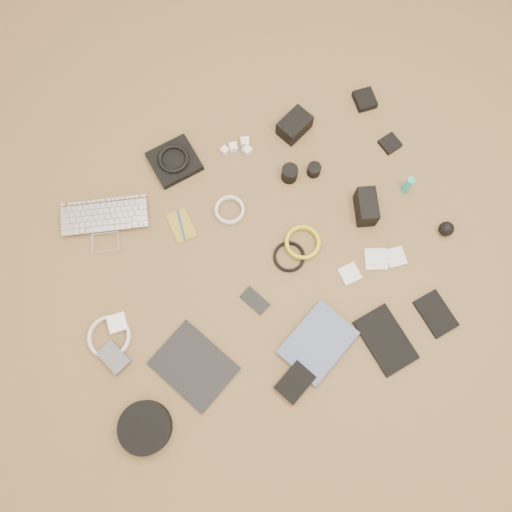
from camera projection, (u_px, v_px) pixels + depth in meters
name	position (u px, v px, depth m)	size (l,w,h in m)	color
room_shell	(253.00, 1.00, 0.62)	(4.04, 4.04, 2.58)	brown
laptop	(105.00, 228.00, 1.84)	(0.32, 0.22, 0.03)	#BBBBC0
headphone_pouch	(174.00, 161.00, 1.91)	(0.17, 0.16, 0.03)	black
headphones	(173.00, 159.00, 1.89)	(0.12, 0.12, 0.02)	black
charger_a	(233.00, 147.00, 1.93)	(0.03, 0.03, 0.03)	white
charger_b	(225.00, 150.00, 1.93)	(0.03, 0.03, 0.03)	white
charger_c	(245.00, 142.00, 1.94)	(0.03, 0.03, 0.03)	white
charger_d	(247.00, 150.00, 1.93)	(0.03, 0.03, 0.03)	white
dslr_camera	(294.00, 125.00, 1.93)	(0.12, 0.09, 0.07)	black
lens_pouch	(365.00, 100.00, 1.99)	(0.08, 0.09, 0.03)	black
notebook_olive	(182.00, 226.00, 1.86)	(0.08, 0.12, 0.01)	olive
pen_blue	(181.00, 225.00, 1.85)	(0.01, 0.01, 0.12)	#163CB5
cable_white_a	(230.00, 211.00, 1.87)	(0.11, 0.11, 0.01)	silver
lens_a	(290.00, 173.00, 1.88)	(0.06, 0.06, 0.07)	black
lens_b	(314.00, 170.00, 1.89)	(0.05, 0.05, 0.05)	black
card_reader	(390.00, 144.00, 1.94)	(0.07, 0.07, 0.02)	black
power_brick	(118.00, 323.00, 1.75)	(0.06, 0.06, 0.03)	white
cable_white_b	(110.00, 337.00, 1.74)	(0.15, 0.15, 0.01)	silver
cable_black	(289.00, 257.00, 1.82)	(0.12, 0.12, 0.01)	black
cable_yellow	(302.00, 243.00, 1.83)	(0.13, 0.13, 0.02)	gold
flash	(366.00, 207.00, 1.83)	(0.07, 0.12, 0.09)	black
lens_cleaner	(408.00, 185.00, 1.85)	(0.03, 0.03, 0.09)	#1BB5B2
battery_charger	(114.00, 357.00, 1.72)	(0.07, 0.10, 0.03)	#515156
tablet	(194.00, 366.00, 1.72)	(0.20, 0.26, 0.01)	black
phone	(255.00, 301.00, 1.78)	(0.05, 0.10, 0.01)	black
filter_case_left	(350.00, 274.00, 1.81)	(0.07, 0.07, 0.01)	silver
filter_case_mid	(376.00, 259.00, 1.82)	(0.08, 0.08, 0.01)	silver
filter_case_right	(395.00, 257.00, 1.82)	(0.07, 0.07, 0.01)	silver
air_blower	(446.00, 229.00, 1.83)	(0.06, 0.06, 0.06)	black
headphone_case	(145.00, 428.00, 1.65)	(0.18, 0.18, 0.05)	black
drive_case	(295.00, 382.00, 1.69)	(0.12, 0.09, 0.03)	black
paperback	(339.00, 360.00, 1.72)	(0.18, 0.24, 0.02)	#48577A
notebook_black_a	(386.00, 340.00, 1.74)	(0.14, 0.22, 0.02)	black
notebook_black_b	(436.00, 314.00, 1.77)	(0.10, 0.15, 0.01)	black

